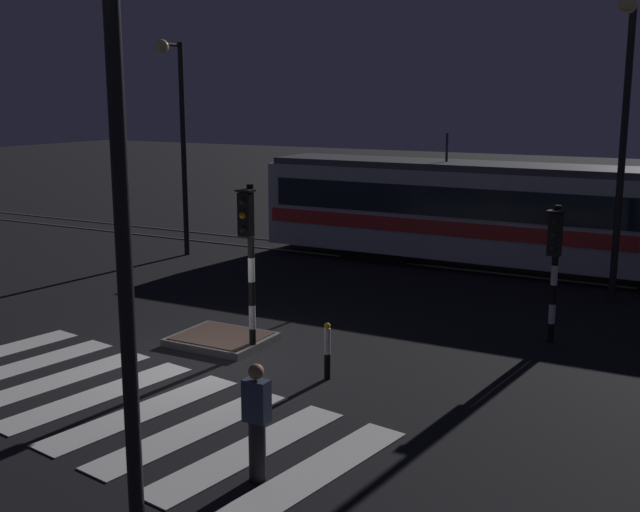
{
  "coord_description": "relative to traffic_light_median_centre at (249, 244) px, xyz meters",
  "views": [
    {
      "loc": [
        9.35,
        -12.02,
        5.29
      ],
      "look_at": [
        0.12,
        4.69,
        1.4
      ],
      "focal_mm": 44.38,
      "sensor_mm": 36.0,
      "label": 1
    }
  ],
  "objects": [
    {
      "name": "crosswalk_zebra",
      "position": [
        -0.43,
        -3.44,
        -2.32
      ],
      "size": [
        9.76,
        5.29,
        0.02
      ],
      "color": "silver",
      "rests_on": "ground"
    },
    {
      "name": "street_lamp_trackside_left",
      "position": [
        -7.7,
        7.4,
        2.13
      ],
      "size": [
        0.44,
        1.21,
        7.01
      ],
      "color": "black",
      "rests_on": "ground"
    },
    {
      "name": "rail_near",
      "position": [
        -0.43,
        9.84,
        -2.31
      ],
      "size": [
        80.0,
        0.12,
        0.03
      ],
      "primitive_type": "cube",
      "color": "#59595E",
      "rests_on": "ground"
    },
    {
      "name": "ground_plane",
      "position": [
        -0.43,
        -1.11,
        -2.33
      ],
      "size": [
        120.0,
        120.0,
        0.0
      ],
      "primitive_type": "plane",
      "color": "black"
    },
    {
      "name": "traffic_light_median_centre",
      "position": [
        0.0,
        0.0,
        0.0
      ],
      "size": [
        0.36,
        0.42,
        3.53
      ],
      "color": "black",
      "rests_on": "ground"
    },
    {
      "name": "rail_far",
      "position": [
        -0.43,
        11.28,
        -2.31
      ],
      "size": [
        80.0,
        0.12,
        0.03
      ],
      "primitive_type": "cube",
      "color": "#59595E",
      "rests_on": "ground"
    },
    {
      "name": "traffic_island",
      "position": [
        -0.92,
        0.25,
        -2.24
      ],
      "size": [
        2.0,
        1.68,
        0.18
      ],
      "color": "slate",
      "rests_on": "ground"
    },
    {
      "name": "tram",
      "position": [
        2.87,
        10.56,
        -0.58
      ],
      "size": [
        16.87,
        2.58,
        4.15
      ],
      "color": "silver",
      "rests_on": "ground"
    },
    {
      "name": "pedestrian_waiting_at_kerb",
      "position": [
        3.21,
        -4.61,
        -1.45
      ],
      "size": [
        0.36,
        0.24,
        1.71
      ],
      "color": "black",
      "rests_on": "ground"
    },
    {
      "name": "traffic_light_corner_far_right",
      "position": [
        5.33,
        3.67,
        -0.34
      ],
      "size": [
        0.36,
        0.42,
        3.01
      ],
      "color": "black",
      "rests_on": "ground"
    },
    {
      "name": "street_lamp_trackside_right",
      "position": [
        5.92,
        7.8,
        2.45
      ],
      "size": [
        0.44,
        1.21,
        7.6
      ],
      "color": "black",
      "rests_on": "ground"
    },
    {
      "name": "bollard_island_edge",
      "position": [
        2.15,
        -0.6,
        -1.77
      ],
      "size": [
        0.12,
        0.12,
        1.11
      ],
      "color": "black",
      "rests_on": "ground"
    },
    {
      "name": "street_lamp_near_kerb",
      "position": [
        3.0,
        -7.08,
        1.92
      ],
      "size": [
        0.44,
        1.21,
        6.62
      ],
      "color": "black",
      "rests_on": "ground"
    }
  ]
}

